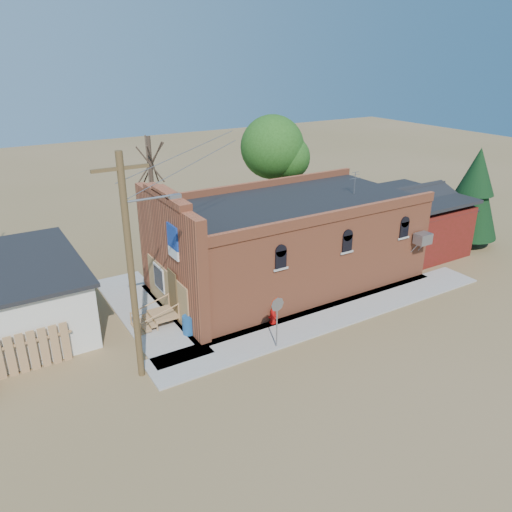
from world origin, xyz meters
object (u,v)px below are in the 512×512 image
utility_pole (132,266)px  stop_sign (277,309)px  trash_barrel (189,325)px  brick_bar (284,243)px  fire_hydrant (273,316)px

utility_pole → stop_sign: 6.45m
trash_barrel → brick_bar: bearing=19.7°
brick_bar → trash_barrel: (-6.94, -2.48, -1.82)m
brick_bar → stop_sign: 6.88m
utility_pole → trash_barrel: bearing=32.5°
brick_bar → stop_sign: size_ratio=6.81×
trash_barrel → fire_hydrant: bearing=-17.7°
fire_hydrant → trash_barrel: 3.99m
utility_pole → fire_hydrant: size_ratio=11.78×
brick_bar → utility_pole: size_ratio=1.82×
stop_sign → fire_hydrant: bearing=80.2°
utility_pole → fire_hydrant: 7.95m
stop_sign → utility_pole: bearing=-173.0°
brick_bar → trash_barrel: size_ratio=18.57×
fire_hydrant → trash_barrel: trash_barrel is taller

